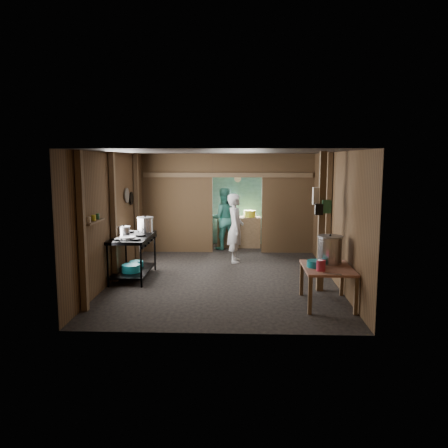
{
  "coord_description": "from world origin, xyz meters",
  "views": [
    {
      "loc": [
        0.37,
        -9.61,
        2.45
      ],
      "look_at": [
        0.0,
        -0.2,
        1.1
      ],
      "focal_mm": 36.15,
      "sensor_mm": 36.0,
      "label": 1
    }
  ],
  "objects_px": {
    "stove_pot_large": "(145,225)",
    "yellow_tub": "(250,214)",
    "prep_table": "(327,286)",
    "pink_bucket": "(321,265)",
    "stock_pot": "(330,250)",
    "cook": "(235,228)",
    "gas_range": "(133,257)"
  },
  "relations": [
    {
      "from": "stock_pot",
      "to": "yellow_tub",
      "type": "relative_size",
      "value": 1.52
    },
    {
      "from": "stock_pot",
      "to": "gas_range",
      "type": "bearing_deg",
      "value": 160.92
    },
    {
      "from": "stove_pot_large",
      "to": "yellow_tub",
      "type": "relative_size",
      "value": 1.05
    },
    {
      "from": "cook",
      "to": "gas_range",
      "type": "bearing_deg",
      "value": 126.3
    },
    {
      "from": "gas_range",
      "to": "pink_bucket",
      "type": "bearing_deg",
      "value": -27.53
    },
    {
      "from": "pink_bucket",
      "to": "yellow_tub",
      "type": "height_order",
      "value": "yellow_tub"
    },
    {
      "from": "pink_bucket",
      "to": "cook",
      "type": "bearing_deg",
      "value": 112.87
    },
    {
      "from": "gas_range",
      "to": "prep_table",
      "type": "xyz_separation_m",
      "value": [
        3.71,
        -1.58,
        -0.12
      ]
    },
    {
      "from": "gas_range",
      "to": "cook",
      "type": "distance_m",
      "value": 2.66
    },
    {
      "from": "prep_table",
      "to": "stock_pot",
      "type": "relative_size",
      "value": 2.17
    },
    {
      "from": "prep_table",
      "to": "stove_pot_large",
      "type": "xyz_separation_m",
      "value": [
        -3.54,
        2.07,
        0.72
      ]
    },
    {
      "from": "stove_pot_large",
      "to": "cook",
      "type": "relative_size",
      "value": 0.21
    },
    {
      "from": "prep_table",
      "to": "stove_pot_large",
      "type": "height_order",
      "value": "stove_pot_large"
    },
    {
      "from": "gas_range",
      "to": "stove_pot_large",
      "type": "distance_m",
      "value": 0.8
    },
    {
      "from": "gas_range",
      "to": "stock_pot",
      "type": "xyz_separation_m",
      "value": [
        3.79,
        -1.31,
        0.44
      ]
    },
    {
      "from": "stove_pot_large",
      "to": "yellow_tub",
      "type": "xyz_separation_m",
      "value": [
        2.31,
        3.0,
        -0.1
      ]
    },
    {
      "from": "stove_pot_large",
      "to": "pink_bucket",
      "type": "bearing_deg",
      "value": -34.74
    },
    {
      "from": "gas_range",
      "to": "cook",
      "type": "relative_size",
      "value": 0.91
    },
    {
      "from": "gas_range",
      "to": "yellow_tub",
      "type": "relative_size",
      "value": 4.51
    },
    {
      "from": "cook",
      "to": "yellow_tub",
      "type": "bearing_deg",
      "value": -11.64
    },
    {
      "from": "stock_pot",
      "to": "cook",
      "type": "xyz_separation_m",
      "value": [
        -1.69,
        2.89,
        -0.06
      ]
    },
    {
      "from": "prep_table",
      "to": "yellow_tub",
      "type": "bearing_deg",
      "value": 103.64
    },
    {
      "from": "yellow_tub",
      "to": "cook",
      "type": "bearing_deg",
      "value": -101.07
    },
    {
      "from": "gas_range",
      "to": "stock_pot",
      "type": "relative_size",
      "value": 2.96
    },
    {
      "from": "stove_pot_large",
      "to": "cook",
      "type": "bearing_deg",
      "value": 29.28
    },
    {
      "from": "yellow_tub",
      "to": "cook",
      "type": "xyz_separation_m",
      "value": [
        -0.38,
        -1.92,
        -0.12
      ]
    },
    {
      "from": "pink_bucket",
      "to": "cook",
      "type": "distance_m",
      "value": 3.72
    },
    {
      "from": "prep_table",
      "to": "stove_pot_large",
      "type": "bearing_deg",
      "value": 149.67
    },
    {
      "from": "stove_pot_large",
      "to": "yellow_tub",
      "type": "bearing_deg",
      "value": 52.44
    },
    {
      "from": "yellow_tub",
      "to": "cook",
      "type": "relative_size",
      "value": 0.2
    },
    {
      "from": "stock_pot",
      "to": "cook",
      "type": "height_order",
      "value": "cook"
    },
    {
      "from": "pink_bucket",
      "to": "yellow_tub",
      "type": "bearing_deg",
      "value": 101.32
    }
  ]
}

